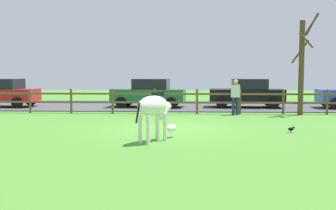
# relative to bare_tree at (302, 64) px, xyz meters

# --- Properties ---
(ground_plane) EXTENTS (60.00, 60.00, 0.00)m
(ground_plane) POSITION_rel_bare_tree_xyz_m (-5.92, -4.68, -2.34)
(ground_plane) COLOR #47842D
(parking_asphalt) EXTENTS (28.00, 7.40, 0.05)m
(parking_asphalt) POSITION_rel_bare_tree_xyz_m (-5.92, 4.62, -2.32)
(parking_asphalt) COLOR #47474C
(parking_asphalt) RESTS_ON ground_plane
(paddock_fence) EXTENTS (20.35, 0.11, 1.18)m
(paddock_fence) POSITION_rel_bare_tree_xyz_m (-6.80, 0.32, -1.67)
(paddock_fence) COLOR brown
(paddock_fence) RESTS_ON ground_plane
(bare_tree) EXTENTS (1.06, 1.14, 4.63)m
(bare_tree) POSITION_rel_bare_tree_xyz_m (0.00, 0.00, 0.00)
(bare_tree) COLOR #513A23
(bare_tree) RESTS_ON ground_plane
(zebra) EXTENTS (1.23, 1.71, 1.41)m
(zebra) POSITION_rel_bare_tree_xyz_m (-6.14, -7.38, -1.41)
(zebra) COLOR white
(zebra) RESTS_ON ground_plane
(crow_on_grass) EXTENTS (0.21, 0.10, 0.20)m
(crow_on_grass) POSITION_rel_bare_tree_xyz_m (-1.84, -5.50, -2.21)
(crow_on_grass) COLOR black
(crow_on_grass) RESTS_ON ground_plane
(parked_car_black) EXTENTS (4.09, 2.06, 1.56)m
(parked_car_black) POSITION_rel_bare_tree_xyz_m (-1.98, 3.42, -1.50)
(parked_car_black) COLOR black
(parked_car_black) RESTS_ON parking_asphalt
(parked_car_red) EXTENTS (4.06, 2.00, 1.56)m
(parked_car_red) POSITION_rel_bare_tree_xyz_m (-15.63, 3.07, -1.50)
(parked_car_red) COLOR red
(parked_car_red) RESTS_ON parking_asphalt
(parked_car_green) EXTENTS (4.12, 2.14, 1.56)m
(parked_car_green) POSITION_rel_bare_tree_xyz_m (-7.36, 3.30, -1.50)
(parked_car_green) COLOR #236B38
(parked_car_green) RESTS_ON parking_asphalt
(visitor_near_fence) EXTENTS (0.40, 0.29, 1.64)m
(visitor_near_fence) POSITION_rel_bare_tree_xyz_m (-3.03, -0.17, -1.43)
(visitor_near_fence) COLOR #232847
(visitor_near_fence) RESTS_ON ground_plane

